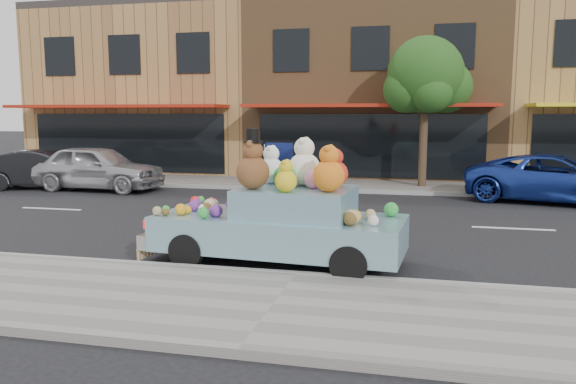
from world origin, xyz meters
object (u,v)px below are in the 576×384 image
(car_silver, at_px, (97,168))
(car_dark, at_px, (44,169))
(car_blue, at_px, (556,179))
(art_car, at_px, (282,218))
(street_tree, at_px, (426,82))

(car_silver, bearing_deg, car_dark, 92.88)
(car_blue, height_order, car_dark, car_blue)
(car_silver, relative_size, car_blue, 0.90)
(car_blue, height_order, art_car, art_car)
(art_car, bearing_deg, car_dark, 147.83)
(street_tree, bearing_deg, car_dark, -167.83)
(car_silver, relative_size, art_car, 0.99)
(street_tree, relative_size, car_blue, 1.03)
(street_tree, distance_m, art_car, 11.30)
(car_silver, xyz_separation_m, car_blue, (14.68, 0.62, -0.07))
(art_car, bearing_deg, car_blue, 58.06)
(street_tree, xyz_separation_m, art_car, (-2.49, -10.65, -2.88))
(car_blue, bearing_deg, car_dark, 106.25)
(car_blue, distance_m, art_car, 10.55)
(street_tree, relative_size, car_silver, 1.14)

